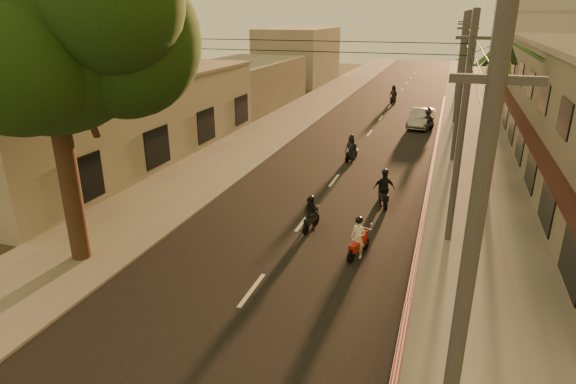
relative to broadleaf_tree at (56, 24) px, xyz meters
name	(u,v)px	position (x,y,z in m)	size (l,w,h in m)	color
ground	(226,324)	(6.61, -2.14, -8.48)	(160.00, 160.00, 0.00)	#383023
road	(355,153)	(6.61, 17.86, -8.47)	(10.00, 140.00, 0.02)	black
sidewalk_right	(473,162)	(14.11, 17.86, -8.42)	(5.00, 140.00, 0.12)	slate
sidewalk_left	(252,143)	(-0.89, 17.86, -8.42)	(5.00, 140.00, 0.12)	slate
curb_stripe	(429,183)	(11.71, 12.86, -8.38)	(0.20, 60.00, 0.20)	red
left_building	(118,119)	(-7.37, 11.86, -5.88)	(8.20, 24.20, 5.20)	#A29C92
broadleaf_tree	(56,24)	(0.00, 0.00, 0.00)	(9.60, 8.70, 12.10)	black
palm_tree	(505,49)	(14.61, 13.86, -1.33)	(5.00, 5.00, 8.20)	black
utility_poles	(465,55)	(12.81, 17.86, -1.94)	(1.20, 48.26, 9.00)	#38383A
filler_right	(538,74)	(20.61, 42.86, -5.48)	(8.00, 14.00, 6.00)	#A29C92
filler_left_near	(245,84)	(-7.39, 31.86, -6.28)	(8.00, 14.00, 4.40)	#A29C92
filler_left_far	(298,56)	(-7.39, 49.86, -4.98)	(8.00, 14.00, 7.00)	#A29C92
scooter_red	(358,239)	(9.55, 3.37, -7.72)	(0.86, 1.68, 1.69)	black
scooter_mid_a	(311,214)	(7.16, 5.18, -7.76)	(0.88, 1.61, 1.58)	black
scooter_mid_b	(384,189)	(9.73, 8.97, -7.62)	(1.30, 1.85, 1.88)	black
scooter_far_a	(351,149)	(6.70, 16.04, -7.71)	(1.00, 1.71, 1.69)	black
scooter_far_b	(428,120)	(10.81, 25.91, -7.59)	(1.66, 1.82, 1.91)	black
parked_car	(421,118)	(10.19, 27.34, -7.74)	(2.00, 4.61, 1.48)	#96989D
scooter_far_c	(393,95)	(6.70, 37.87, -7.63)	(1.03, 1.90, 1.88)	black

